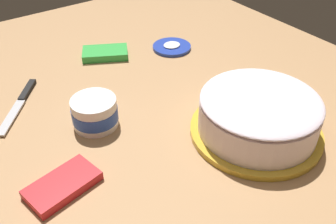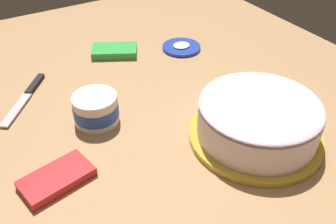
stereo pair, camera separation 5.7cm
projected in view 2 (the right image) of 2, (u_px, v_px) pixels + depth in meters
The scene contains 7 objects.
ground_plane at pixel (125, 116), 0.93m from camera, with size 1.54×1.54×0.00m, color tan.
frosted_cake at pixel (258, 120), 0.83m from camera, with size 0.31×0.31×0.11m.
frosting_tub at pixel (96, 108), 0.89m from camera, with size 0.11×0.11×0.07m.
frosting_tub_lid at pixel (181, 47), 1.21m from camera, with size 0.12×0.12×0.02m.
spreading_knife at pixel (28, 94), 0.99m from camera, with size 0.16×0.20×0.01m.
candy_box_lower at pixel (115, 51), 1.18m from camera, with size 0.14×0.08×0.02m, color green.
candy_box_upper at pixel (57, 178), 0.75m from camera, with size 0.14×0.08×0.02m, color red.
Camera 2 is at (0.28, 0.68, 0.57)m, focal length 39.79 mm.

